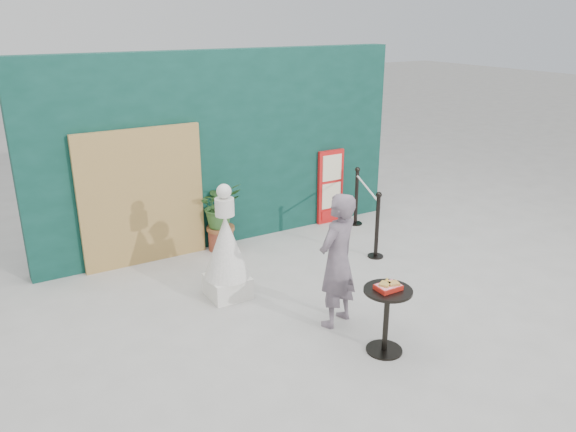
# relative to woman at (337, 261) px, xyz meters

# --- Properties ---
(ground) EXTENTS (60.00, 60.00, 0.00)m
(ground) POSITION_rel_woman_xyz_m (0.02, -0.06, -0.81)
(ground) COLOR #ADAAA5
(ground) RESTS_ON ground
(back_wall) EXTENTS (6.00, 0.30, 3.00)m
(back_wall) POSITION_rel_woman_xyz_m (0.02, 3.09, 0.69)
(back_wall) COLOR #0B332A
(back_wall) RESTS_ON ground
(bamboo_fence) EXTENTS (1.80, 0.08, 2.00)m
(bamboo_fence) POSITION_rel_woman_xyz_m (-1.38, 2.88, 0.19)
(bamboo_fence) COLOR tan
(bamboo_fence) RESTS_ON ground
(woman) EXTENTS (0.69, 0.57, 1.62)m
(woman) POSITION_rel_woman_xyz_m (0.00, 0.00, 0.00)
(woman) COLOR slate
(woman) RESTS_ON ground
(menu_board) EXTENTS (0.50, 0.07, 1.30)m
(menu_board) POSITION_rel_woman_xyz_m (1.92, 2.90, -0.16)
(menu_board) COLOR red
(menu_board) RESTS_ON ground
(statue) EXTENTS (0.60, 0.60, 1.52)m
(statue) POSITION_rel_woman_xyz_m (-0.82, 1.28, -0.19)
(statue) COLOR silver
(statue) RESTS_ON ground
(cafe_table) EXTENTS (0.52, 0.52, 0.75)m
(cafe_table) POSITION_rel_woman_xyz_m (0.11, -0.77, -0.31)
(cafe_table) COLOR black
(cafe_table) RESTS_ON ground
(food_basket) EXTENTS (0.26, 0.19, 0.11)m
(food_basket) POSITION_rel_woman_xyz_m (0.11, -0.76, -0.02)
(food_basket) COLOR #B01C12
(food_basket) RESTS_ON cafe_table
(planter) EXTENTS (0.64, 0.56, 1.09)m
(planter) POSITION_rel_woman_xyz_m (-0.25, 2.75, -0.18)
(planter) COLOR #984431
(planter) RESTS_ON ground
(stanchion_barrier) EXTENTS (0.84, 1.54, 1.03)m
(stanchion_barrier) POSITION_rel_woman_xyz_m (1.95, 1.93, -0.31)
(stanchion_barrier) COLOR black
(stanchion_barrier) RESTS_ON ground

